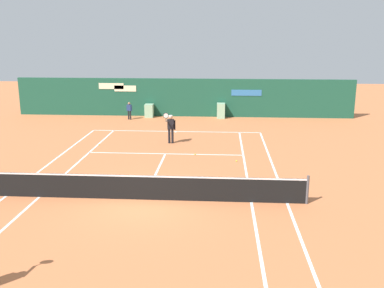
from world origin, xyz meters
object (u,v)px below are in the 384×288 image
object	(u,v)px
tennis_ball_mid_court	(236,161)
player_on_baseline	(171,126)
tennis_ball_by_sideline	(195,154)
tennis_ball_near_service_line	(99,145)
ball_kid_centre_post	(129,110)

from	to	relation	value
tennis_ball_mid_court	player_on_baseline	bearing A→B (deg)	136.48
player_on_baseline	tennis_ball_by_sideline	size ratio (longest dim) A/B	27.01
tennis_ball_mid_court	tennis_ball_by_sideline	world-z (taller)	same
player_on_baseline	tennis_ball_near_service_line	size ratio (longest dim) A/B	27.01
tennis_ball_near_service_line	tennis_ball_mid_court	xyz separation A→B (m)	(7.52, -2.70, 0.00)
player_on_baseline	tennis_ball_mid_court	distance (m)	5.04
ball_kid_centre_post	tennis_ball_by_sideline	bearing A→B (deg)	131.20
tennis_ball_near_service_line	player_on_baseline	bearing A→B (deg)	10.29
player_on_baseline	ball_kid_centre_post	distance (m)	7.78
tennis_ball_by_sideline	ball_kid_centre_post	bearing A→B (deg)	120.09
ball_kid_centre_post	tennis_ball_near_service_line	bearing A→B (deg)	99.90
tennis_ball_by_sideline	tennis_ball_mid_court	bearing A→B (deg)	-27.48
player_on_baseline	tennis_ball_by_sideline	bearing A→B (deg)	119.51
player_on_baseline	tennis_ball_by_sideline	xyz separation A→B (m)	(1.52, -2.33, -0.94)
ball_kid_centre_post	tennis_ball_mid_court	distance (m)	12.61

